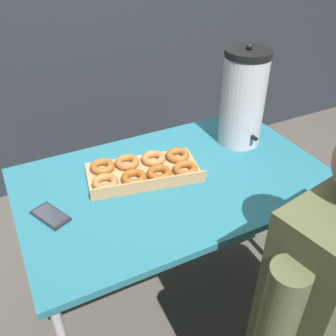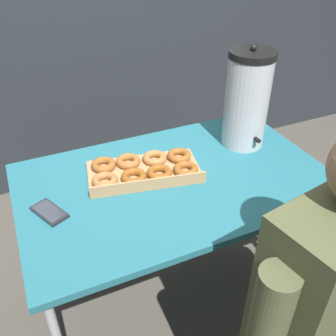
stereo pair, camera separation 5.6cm
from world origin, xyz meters
name	(u,v)px [view 2 (the right image)]	position (x,y,z in m)	size (l,w,h in m)	color
ground_plane	(173,292)	(0.00, 0.00, 0.00)	(12.00, 12.00, 0.00)	#4C473F
folding_table	(175,188)	(0.00, 0.00, 0.68)	(1.25, 0.77, 0.73)	#236675
donut_box	(144,169)	(-0.10, 0.08, 0.75)	(0.50, 0.32, 0.05)	tan
coffee_urn	(247,100)	(0.41, 0.13, 0.95)	(0.20, 0.22, 0.46)	#B7B7BC
cell_phone	(49,212)	(-0.50, -0.01, 0.74)	(0.13, 0.16, 0.01)	black
person_seated	(319,311)	(0.21, -0.65, 0.58)	(0.63, 0.32, 1.24)	#33332D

